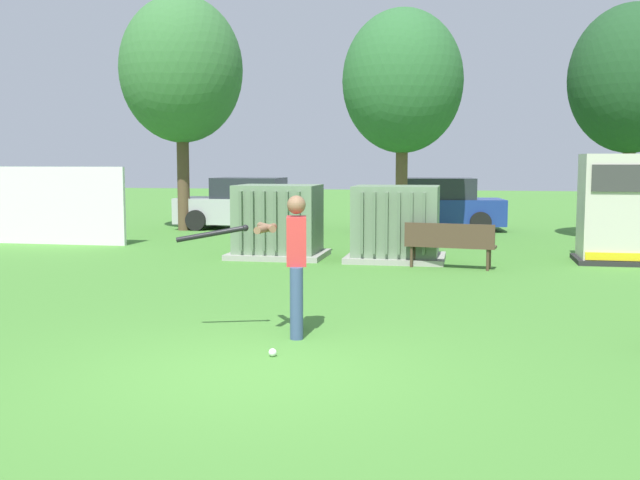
% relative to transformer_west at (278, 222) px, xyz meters
% --- Properties ---
extents(ground_plane, '(96.00, 96.00, 0.00)m').
position_rel_transformer_west_xyz_m(ground_plane, '(1.98, -9.01, -0.79)').
color(ground_plane, '#478433').
extents(fence_panel, '(4.80, 0.12, 2.00)m').
position_rel_transformer_west_xyz_m(fence_panel, '(-6.78, 1.49, 0.21)').
color(fence_panel, white).
rests_on(fence_panel, ground).
extents(transformer_west, '(2.10, 1.70, 1.62)m').
position_rel_transformer_west_xyz_m(transformer_west, '(0.00, 0.00, 0.00)').
color(transformer_west, '#9E9B93').
rests_on(transformer_west, ground).
extents(transformer_mid_west, '(2.10, 1.70, 1.62)m').
position_rel_transformer_west_xyz_m(transformer_mid_west, '(2.64, -0.08, 0.00)').
color(transformer_mid_west, '#9E9B93').
rests_on(transformer_mid_west, ground).
extents(generator_enclosure, '(1.60, 1.40, 2.30)m').
position_rel_transformer_west_xyz_m(generator_enclosure, '(7.22, 0.49, 0.35)').
color(generator_enclosure, '#262626').
rests_on(generator_enclosure, ground).
extents(park_bench, '(1.84, 0.68, 0.92)m').
position_rel_transformer_west_xyz_m(park_bench, '(3.81, -1.08, -0.25)').
color(park_bench, '#4C3828').
rests_on(park_bench, ground).
extents(batter, '(1.61, 0.76, 1.74)m').
position_rel_transformer_west_xyz_m(batter, '(2.01, -7.33, 0.19)').
color(batter, '#384C75').
rests_on(batter, ground).
extents(sports_ball, '(0.09, 0.09, 0.09)m').
position_rel_transformer_west_xyz_m(sports_ball, '(2.04, -8.41, -0.74)').
color(sports_ball, white).
rests_on(sports_ball, ground).
extents(tree_left, '(3.73, 3.73, 7.13)m').
position_rel_transformer_west_xyz_m(tree_left, '(-4.48, 5.84, 4.10)').
color(tree_left, brown).
rests_on(tree_left, ground).
extents(tree_center_left, '(3.26, 3.26, 6.23)m').
position_rel_transformer_west_xyz_m(tree_center_left, '(2.37, 4.45, 3.48)').
color(tree_center_left, brown).
rests_on(tree_center_left, ground).
extents(tree_center_right, '(3.25, 3.25, 6.20)m').
position_rel_transformer_west_xyz_m(tree_center_right, '(8.29, 4.76, 3.47)').
color(tree_center_right, brown).
rests_on(tree_center_right, ground).
extents(parked_car_leftmost, '(4.23, 1.97, 1.62)m').
position_rel_transformer_west_xyz_m(parked_car_leftmost, '(-2.71, 6.60, -0.04)').
color(parked_car_leftmost, '#B2B2B7').
rests_on(parked_car_leftmost, ground).
extents(parked_car_left_of_center, '(4.39, 2.34, 1.62)m').
position_rel_transformer_west_xyz_m(parked_car_left_of_center, '(3.18, 7.28, -0.04)').
color(parked_car_left_of_center, navy).
rests_on(parked_car_left_of_center, ground).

